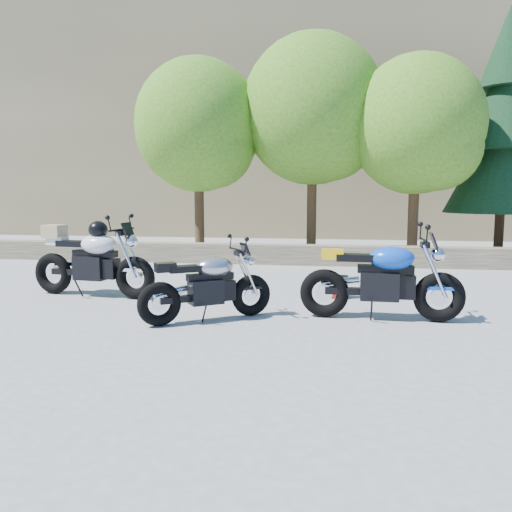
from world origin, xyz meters
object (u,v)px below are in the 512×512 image
(silver_bike, at_px, (208,287))
(backpack, at_px, (339,287))
(white_bike, at_px, (92,259))
(blue_bike, at_px, (382,281))

(silver_bike, relative_size, backpack, 4.42)
(silver_bike, relative_size, white_bike, 0.72)
(white_bike, height_order, blue_bike, white_bike)
(white_bike, bearing_deg, backpack, 14.94)
(white_bike, xyz_separation_m, blue_bike, (4.86, -0.90, -0.09))
(silver_bike, distance_m, backpack, 2.65)
(silver_bike, bearing_deg, backpack, 11.05)
(blue_bike, relative_size, backpack, 5.94)
(silver_bike, bearing_deg, blue_bike, -24.43)
(white_bike, bearing_deg, silver_bike, -21.36)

